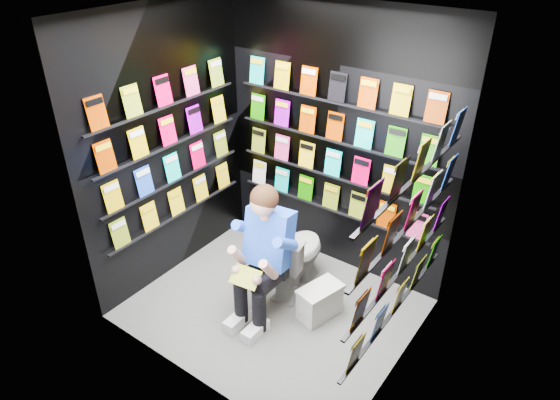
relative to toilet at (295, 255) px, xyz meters
The scene contains 14 objects.
floor 0.53m from the toilet, 85.84° to the right, with size 2.40×2.40×0.00m, color #585856.
ceiling 2.27m from the toilet, 85.84° to the right, with size 2.40×2.40×0.00m, color white.
wall_back 1.12m from the toilet, 87.37° to the left, with size 2.40×0.04×2.60m, color black.
wall_front 1.67m from the toilet, 88.84° to the right, with size 2.40×0.04×2.60m, color black.
wall_left 1.55m from the toilet, 161.71° to the right, with size 0.04×2.00×2.60m, color black.
wall_right 1.59m from the toilet, 17.50° to the right, with size 0.04×2.00×2.60m, color black.
comics_back 1.10m from the toilet, 87.24° to the left, with size 2.10×0.06×1.37m, color #DF0049, non-canonical shape.
comics_left 1.53m from the toilet, 161.27° to the right, with size 0.06×1.70×1.37m, color #DF0049, non-canonical shape.
comics_right 1.57m from the toilet, 17.91° to the right, with size 0.06×1.70×1.37m, color #DF0049, non-canonical shape.
toilet is the anchor object (origin of this frame).
longbox 0.52m from the toilet, 26.85° to the right, with size 0.21×0.39×0.29m, color white.
longbox_lid 0.48m from the toilet, 26.85° to the right, with size 0.23×0.41×0.03m, color white.
reader 0.56m from the toilet, 90.00° to the right, with size 0.53×0.78×1.43m, color blue, non-canonical shape.
held_comic 0.76m from the toilet, 90.00° to the right, with size 0.25×0.01×0.18m, color green.
Camera 1 is at (2.10, -2.80, 3.20)m, focal length 32.00 mm.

